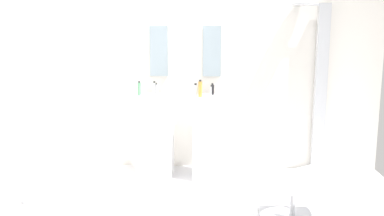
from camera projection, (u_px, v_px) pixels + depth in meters
rear_partition at (186, 66)px, 5.21m from camera, size 4.80×0.10×2.60m
pedestal_sink_left at (155, 132)px, 4.93m from camera, size 0.49×0.49×1.08m
pedestal_sink_right at (211, 133)px, 4.88m from camera, size 0.49×0.49×1.08m
vanity_mirror_left at (159, 51)px, 5.13m from camera, size 0.22×0.03×0.61m
vanity_mirror_right at (212, 51)px, 5.09m from camera, size 0.22×0.03×0.61m
shower_column at (319, 85)px, 5.02m from camera, size 0.49×0.24×2.05m
lounge_chair at (293, 187)px, 3.67m from camera, size 1.10×1.10×0.65m
towel_rack at (33, 143)px, 4.06m from camera, size 0.37×0.22×0.95m
soap_bottle_white at (154, 88)px, 4.98m from camera, size 0.04×0.04×0.16m
soap_bottle_clear at (195, 91)px, 4.79m from camera, size 0.05×0.05×0.15m
soap_bottle_grey at (156, 89)px, 4.97m from camera, size 0.04×0.04×0.14m
soap_bottle_black at (212, 89)px, 4.94m from camera, size 0.04×0.04×0.14m
soap_bottle_green at (139, 89)px, 4.86m from camera, size 0.04×0.04×0.17m
soap_bottle_amber at (200, 89)px, 4.75m from camera, size 0.05×0.05×0.20m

